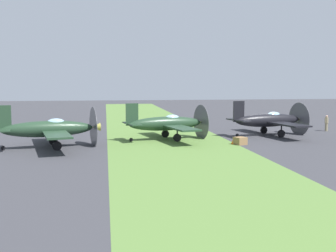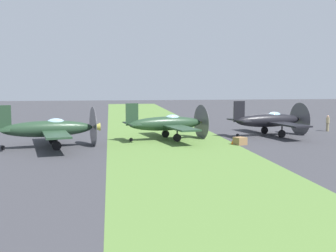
# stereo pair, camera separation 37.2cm
# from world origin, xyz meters

# --- Properties ---
(ground_plane) EXTENTS (160.00, 160.00, 0.00)m
(ground_plane) POSITION_xyz_m (0.00, 0.00, 0.00)
(ground_plane) COLOR #38383D
(grass_verge) EXTENTS (120.00, 11.00, 0.01)m
(grass_verge) POSITION_xyz_m (0.00, -9.77, 0.00)
(grass_verge) COLOR #567A38
(grass_verge) RESTS_ON ground
(airplane_lead) EXTENTS (10.36, 8.26, 3.67)m
(airplane_lead) POSITION_xyz_m (1.23, 0.76, 1.53)
(airplane_lead) COLOR black
(airplane_lead) RESTS_ON ground
(airplane_wingman) EXTENTS (10.14, 8.11, 3.59)m
(airplane_wingman) POSITION_xyz_m (2.67, -9.72, 1.50)
(airplane_wingman) COLOR #233D28
(airplane_wingman) RESTS_ON ground
(airplane_trail) EXTENTS (10.42, 8.33, 3.69)m
(airplane_trail) POSITION_xyz_m (5.96, -19.86, 1.54)
(airplane_trail) COLOR #233D28
(airplane_trail) RESTS_ON ground
(ground_crew_mechanic) EXTENTS (0.40, 0.54, 1.73)m
(ground_crew_mechanic) POSITION_xyz_m (-1.45, 8.39, 0.91)
(ground_crew_mechanic) COLOR #847A5B
(ground_crew_mechanic) RESTS_ON ground
(fuel_drum) EXTENTS (0.60, 0.60, 0.90)m
(fuel_drum) POSITION_xyz_m (-5.35, -6.66, 0.45)
(fuel_drum) COLOR black
(fuel_drum) RESTS_ON ground
(supply_crate) EXTENTS (1.16, 1.16, 0.64)m
(supply_crate) POSITION_xyz_m (6.60, -4.02, 0.32)
(supply_crate) COLOR olive
(supply_crate) RESTS_ON ground
(runway_marker_cone) EXTENTS (0.36, 0.36, 0.44)m
(runway_marker_cone) POSITION_xyz_m (6.28, -4.55, 0.22)
(runway_marker_cone) COLOR orange
(runway_marker_cone) RESTS_ON ground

